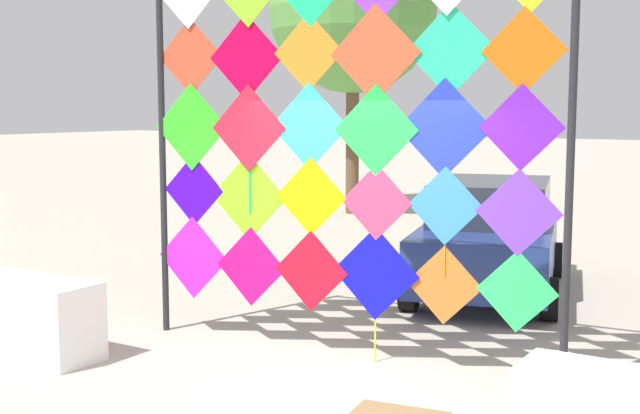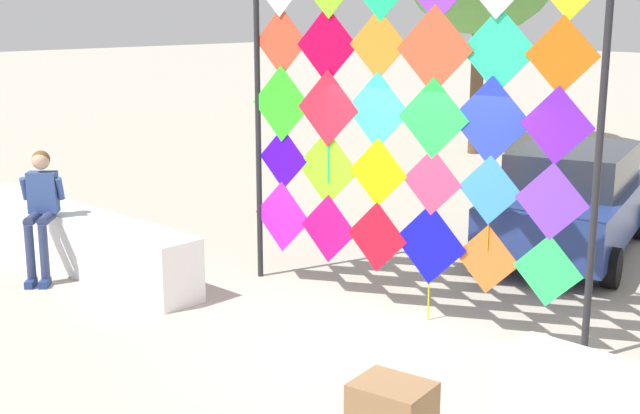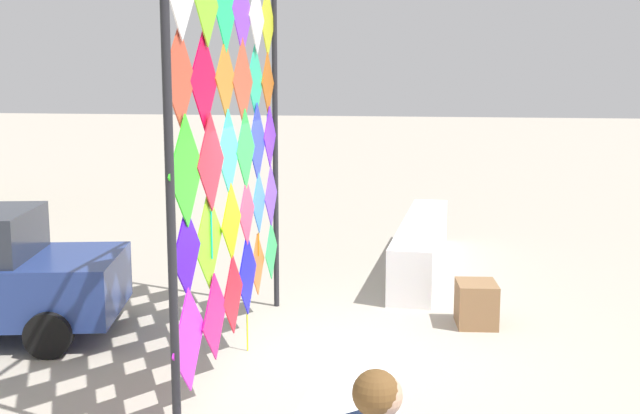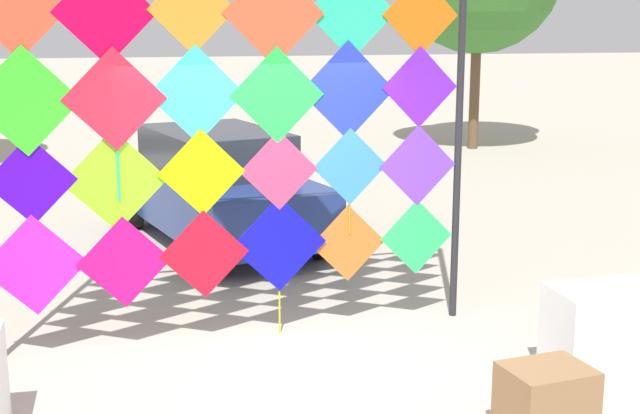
{
  "view_description": "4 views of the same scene",
  "coord_description": "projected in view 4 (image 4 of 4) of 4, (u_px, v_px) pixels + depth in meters",
  "views": [
    {
      "loc": [
        3.82,
        -5.76,
        2.44
      ],
      "look_at": [
        -0.18,
        0.68,
        1.53
      ],
      "focal_mm": 47.04,
      "sensor_mm": 36.0,
      "label": 1
    },
    {
      "loc": [
        5.35,
        -6.09,
        3.34
      ],
      "look_at": [
        -0.55,
        0.18,
        1.34
      ],
      "focal_mm": 47.93,
      "sensor_mm": 36.0,
      "label": 2
    },
    {
      "loc": [
        -7.85,
        -1.25,
        2.93
      ],
      "look_at": [
        0.28,
        0.39,
        1.61
      ],
      "focal_mm": 44.18,
      "sensor_mm": 36.0,
      "label": 3
    },
    {
      "loc": [
        -1.18,
        -6.45,
        2.9
      ],
      "look_at": [
        0.32,
        0.26,
        1.4
      ],
      "focal_mm": 48.96,
      "sensor_mm": 36.0,
      "label": 4
    }
  ],
  "objects": [
    {
      "name": "parked_car",
      "position": [
        219.0,
        186.0,
        11.34
      ],
      "size": [
        2.56,
        4.1,
        1.48
      ],
      "color": "navy",
      "rests_on": "ground"
    },
    {
      "name": "cardboard_box_large",
      "position": [
        546.0,
        403.0,
        6.08
      ],
      "size": [
        0.65,
        0.55,
        0.53
      ],
      "primitive_type": "cube",
      "rotation": [
        0.0,
        0.0,
        0.14
      ],
      "color": "olive",
      "rests_on": "ground"
    },
    {
      "name": "ground",
      "position": [
        288.0,
        385.0,
        7.02
      ],
      "size": [
        120.0,
        120.0,
        0.0
      ],
      "primitive_type": "plane",
      "color": "#ADA393"
    },
    {
      "name": "kite_display_rack",
      "position": [
        232.0,
        81.0,
        7.56
      ],
      "size": [
        4.39,
        0.38,
        4.17
      ],
      "color": "#232328",
      "rests_on": "ground"
    }
  ]
}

